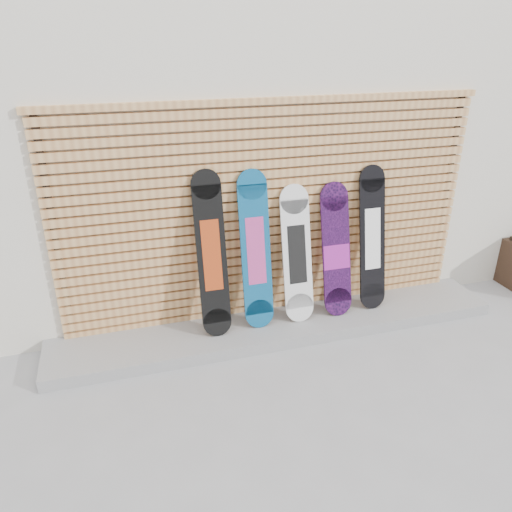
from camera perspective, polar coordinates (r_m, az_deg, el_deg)
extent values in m
plane|color=gray|center=(4.77, 7.08, -12.44)|extent=(80.00, 80.00, 0.00)
cube|color=silver|center=(7.35, 0.46, 16.36)|extent=(12.00, 5.00, 3.60)
cube|color=gray|center=(5.21, 2.63, -7.94)|extent=(4.60, 0.70, 0.12)
cube|color=tan|center=(5.40, 1.64, -5.66)|extent=(4.20, 0.05, 0.08)
cube|color=tan|center=(5.35, 1.65, -4.76)|extent=(4.20, 0.05, 0.08)
cube|color=tan|center=(5.30, 1.67, -3.85)|extent=(4.20, 0.05, 0.07)
cube|color=tan|center=(5.26, 1.68, -2.92)|extent=(4.20, 0.05, 0.07)
cube|color=tan|center=(5.21, 1.69, -1.98)|extent=(4.20, 0.05, 0.07)
cube|color=tan|center=(5.17, 1.71, -1.02)|extent=(4.20, 0.05, 0.07)
cube|color=tan|center=(5.13, 1.72, -0.04)|extent=(4.20, 0.05, 0.07)
cube|color=tan|center=(5.09, 1.73, 0.95)|extent=(4.20, 0.05, 0.07)
cube|color=tan|center=(5.05, 1.75, 1.96)|extent=(4.20, 0.05, 0.07)
cube|color=tan|center=(5.02, 1.76, 2.98)|extent=(4.20, 0.05, 0.08)
cube|color=tan|center=(4.98, 1.78, 4.02)|extent=(4.20, 0.05, 0.08)
cube|color=tan|center=(4.95, 1.79, 5.07)|extent=(4.20, 0.05, 0.08)
cube|color=tan|center=(4.92, 1.81, 6.13)|extent=(4.20, 0.05, 0.08)
cube|color=tan|center=(4.89, 1.82, 7.21)|extent=(4.20, 0.05, 0.08)
cube|color=tan|center=(4.86, 1.84, 8.30)|extent=(4.20, 0.05, 0.08)
cube|color=tan|center=(4.83, 1.85, 9.41)|extent=(4.20, 0.05, 0.08)
cube|color=tan|center=(4.81, 1.87, 10.52)|extent=(4.20, 0.05, 0.08)
cube|color=tan|center=(4.78, 1.88, 11.65)|extent=(4.20, 0.05, 0.08)
cube|color=tan|center=(4.76, 1.90, 12.78)|extent=(4.20, 0.05, 0.08)
cube|color=tan|center=(4.74, 1.92, 13.93)|extent=(4.20, 0.05, 0.08)
cube|color=tan|center=(4.73, 1.93, 15.09)|extent=(4.20, 0.05, 0.08)
cube|color=tan|center=(4.71, 1.95, 16.25)|extent=(4.20, 0.05, 0.08)
cube|color=black|center=(4.81, -21.85, 1.52)|extent=(0.06, 0.04, 2.23)
cube|color=black|center=(5.92, 20.72, 5.89)|extent=(0.06, 0.04, 2.23)
cube|color=tan|center=(4.70, 1.97, 17.33)|extent=(4.26, 0.07, 0.06)
cube|color=black|center=(4.71, -5.10, 0.08)|extent=(0.28, 0.31, 1.31)
cylinder|color=black|center=(4.90, -4.46, -7.55)|extent=(0.28, 0.08, 0.28)
cylinder|color=black|center=(4.62, -5.77, 8.18)|extent=(0.28, 0.08, 0.28)
cube|color=#992D0D|center=(4.71, -5.10, 0.08)|extent=(0.18, 0.17, 0.67)
cube|color=#0D5181|center=(4.83, -0.04, 0.59)|extent=(0.29, 0.28, 1.26)
cylinder|color=#0D5181|center=(5.01, 0.39, -6.58)|extent=(0.29, 0.08, 0.29)
cylinder|color=#0D5181|center=(4.73, -0.49, 8.20)|extent=(0.29, 0.08, 0.29)
cube|color=#D14999|center=(4.83, -0.04, 0.59)|extent=(0.18, 0.16, 0.66)
cube|color=white|center=(4.99, 4.69, 0.18)|extent=(0.30, 0.28, 1.08)
cylinder|color=white|center=(5.13, 5.00, -5.87)|extent=(0.30, 0.09, 0.30)
cylinder|color=white|center=(4.91, 4.36, 6.51)|extent=(0.30, 0.09, 0.30)
cube|color=black|center=(4.99, 4.69, 0.18)|extent=(0.19, 0.16, 0.58)
cube|color=black|center=(5.15, 9.14, 0.66)|extent=(0.30, 0.29, 1.07)
cylinder|color=black|center=(5.28, 9.36, -5.17)|extent=(0.30, 0.09, 0.30)
cylinder|color=black|center=(5.07, 8.91, 6.74)|extent=(0.30, 0.09, 0.30)
cube|color=#A7219A|center=(5.16, 9.17, -0.10)|extent=(0.28, 0.09, 0.25)
cube|color=black|center=(5.31, 13.14, 1.92)|extent=(0.28, 0.27, 1.22)
cylinder|color=black|center=(5.48, 13.16, -4.45)|extent=(0.28, 0.08, 0.28)
cylinder|color=black|center=(5.22, 13.12, 8.62)|extent=(0.28, 0.08, 0.28)
cube|color=white|center=(5.31, 13.14, 1.92)|extent=(0.17, 0.16, 0.63)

